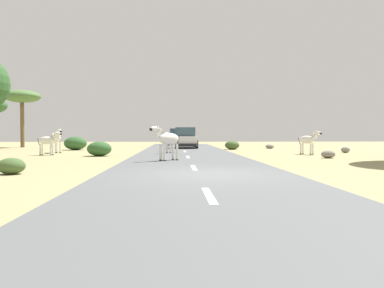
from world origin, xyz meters
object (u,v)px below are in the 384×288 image
at_px(rock_1, 270,146).
at_px(bush_3, 75,143).
at_px(bush_2, 11,166).
at_px(rock_2, 328,154).
at_px(zebra_3, 167,139).
at_px(bush_0, 232,145).
at_px(car_1, 185,138).
at_px(rock_0, 345,150).
at_px(zebra_4, 57,138).
at_px(bush_1, 99,149).
at_px(zebra_0, 170,140).
at_px(zebra_2, 48,141).
at_px(tree_4, 22,97).
at_px(zebra_1, 308,140).
at_px(car_0, 178,137).

bearing_deg(rock_1, bush_3, -172.32).
height_order(bush_2, rock_2, bush_2).
relative_size(zebra_3, bush_0, 1.41).
relative_size(car_1, rock_0, 7.52).
distance_m(zebra_4, bush_3, 4.32).
xyz_separation_m(bush_0, rock_0, (6.76, -5.17, -0.15)).
relative_size(zebra_4, bush_1, 1.18).
relative_size(car_1, rock_1, 5.89).
relative_size(car_1, rock_2, 5.96).
distance_m(zebra_3, rock_0, 13.74).
xyz_separation_m(zebra_0, zebra_4, (-7.45, 1.09, 0.10)).
height_order(zebra_4, bush_3, zebra_4).
height_order(zebra_2, zebra_4, zebra_4).
xyz_separation_m(tree_4, rock_0, (25.28, -10.65, -4.37)).
bearing_deg(bush_1, zebra_1, 4.69).
height_order(zebra_0, rock_2, zebra_0).
height_order(bush_1, bush_3, bush_3).
distance_m(tree_4, bush_1, 17.17).
bearing_deg(bush_2, rock_0, 36.50).
distance_m(tree_4, rock_2, 27.41).
relative_size(zebra_3, rock_2, 2.23).
bearing_deg(bush_0, rock_0, -37.41).
xyz_separation_m(car_0, car_1, (0.58, -8.10, 0.00)).
distance_m(tree_4, bush_3, 9.41).
bearing_deg(car_1, bush_0, 147.76).
xyz_separation_m(zebra_2, bush_2, (2.30, -10.26, -0.60)).
bearing_deg(zebra_1, tree_4, -70.29).
xyz_separation_m(bush_1, rock_2, (12.24, -2.31, -0.21)).
height_order(bush_0, bush_3, bush_3).
distance_m(bush_1, bush_3, 8.54).
bearing_deg(zebra_4, zebra_1, 136.68).
relative_size(tree_4, rock_1, 7.10).
bearing_deg(rock_2, rock_0, 57.24).
xyz_separation_m(zebra_3, rock_0, (11.66, 7.23, -0.82)).
bearing_deg(zebra_3, rock_1, -70.81).
bearing_deg(car_1, bush_3, 15.97).
bearing_deg(zebra_3, zebra_1, -98.00).
bearing_deg(tree_4, rock_1, -9.25).
height_order(zebra_2, bush_3, zebra_2).
height_order(zebra_4, tree_4, tree_4).
relative_size(zebra_0, rock_2, 1.87).
relative_size(zebra_1, bush_3, 0.86).
height_order(tree_4, bush_0, tree_4).
relative_size(zebra_1, rock_1, 2.00).
distance_m(tree_4, bush_0, 19.77).
distance_m(zebra_0, car_0, 16.00).
xyz_separation_m(zebra_4, car_1, (8.63, 6.80, -0.11)).
xyz_separation_m(zebra_3, bush_3, (-7.33, 12.18, -0.50)).
relative_size(zebra_1, rock_0, 2.55).
bearing_deg(rock_0, bush_3, 165.40).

